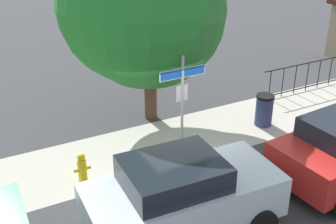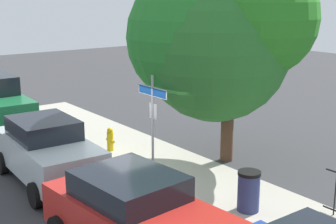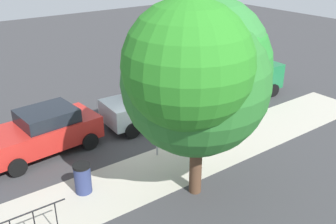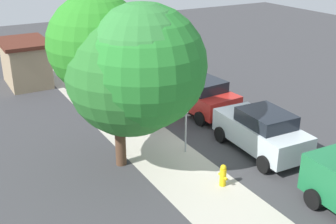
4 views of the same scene
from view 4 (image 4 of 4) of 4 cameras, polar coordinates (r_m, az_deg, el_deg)
The scene contains 11 objects.
ground_plane at distance 16.55m, azimuth 4.04°, elevation -5.37°, with size 60.00×60.00×0.00m, color #38383A.
sidewalk_strip at distance 17.51m, azimuth -3.14°, elevation -3.70°, with size 24.00×2.60×0.00m, color #AFA99A.
street_sign at distance 15.76m, azimuth 2.45°, elevation 0.86°, with size 1.27×0.07×2.88m.
shade_tree at distance 14.17m, azimuth -5.02°, elevation 6.51°, with size 5.20×4.83×6.06m.
car_silver at distance 16.54m, azimuth 12.39°, elevation -2.48°, with size 4.08×2.10×1.73m.
car_red at distance 20.02m, azimuth 4.14°, elevation 2.33°, with size 4.20×2.35×1.64m.
car_blue at distance 23.84m, azimuth -1.89°, elevation 6.16°, with size 4.73×2.05×2.08m.
iron_fence at distance 21.33m, azimuth -11.76°, elevation 2.39°, with size 5.11×0.04×1.07m.
utility_shed at distance 25.01m, azimuth -18.52°, elevation 6.35°, with size 3.51×2.48×2.49m.
fire_hydrant at distance 14.36m, azimuth 7.38°, elevation -8.41°, with size 0.42×0.22×0.78m.
trash_bin at distance 18.64m, azimuth -4.06°, elevation -0.38°, with size 0.55×0.55×0.98m.
Camera 4 is at (-12.12, 8.23, 7.69)m, focal length 45.50 mm.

